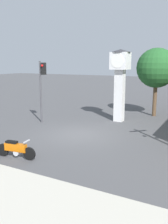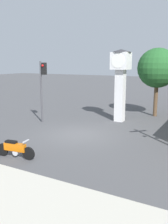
% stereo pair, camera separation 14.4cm
% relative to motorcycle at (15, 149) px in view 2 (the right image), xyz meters
% --- Properties ---
extents(ground_plane, '(120.00, 120.00, 0.00)m').
position_rel_motorcycle_xyz_m(ground_plane, '(0.70, 4.44, -0.41)').
color(ground_plane, '#4C4C4F').
extents(motorcycle, '(1.93, 0.48, 0.85)m').
position_rel_motorcycle_xyz_m(motorcycle, '(0.00, 0.00, 0.00)').
color(motorcycle, black).
rests_on(motorcycle, ground_plane).
extents(clock_tower, '(1.39, 1.39, 5.00)m').
position_rel_motorcycle_xyz_m(clock_tower, '(1.44, 8.81, 2.91)').
color(clock_tower, white).
rests_on(clock_tower, ground_plane).
extents(traffic_light, '(0.50, 0.35, 4.21)m').
position_rel_motorcycle_xyz_m(traffic_light, '(-3.01, 5.84, 2.49)').
color(traffic_light, '#47474C').
rests_on(traffic_light, ground_plane).
extents(street_tree, '(2.99, 2.99, 5.20)m').
position_rel_motorcycle_xyz_m(street_tree, '(3.25, 11.73, 3.27)').
color(street_tree, brown).
rests_on(street_tree, ground_plane).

